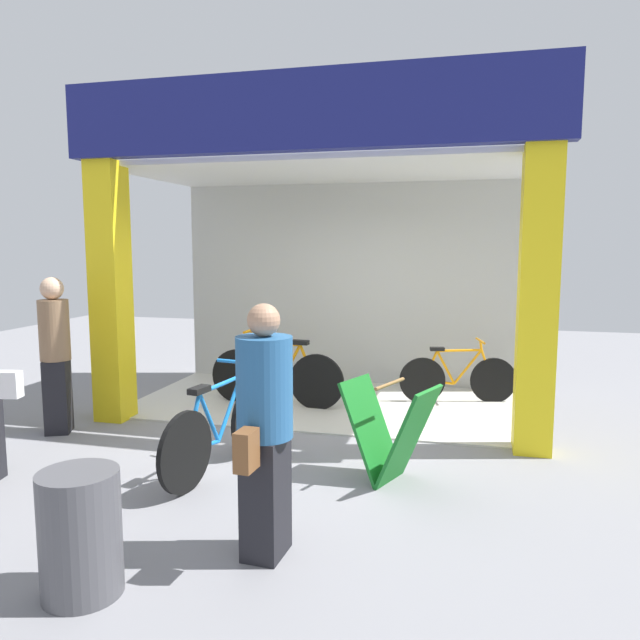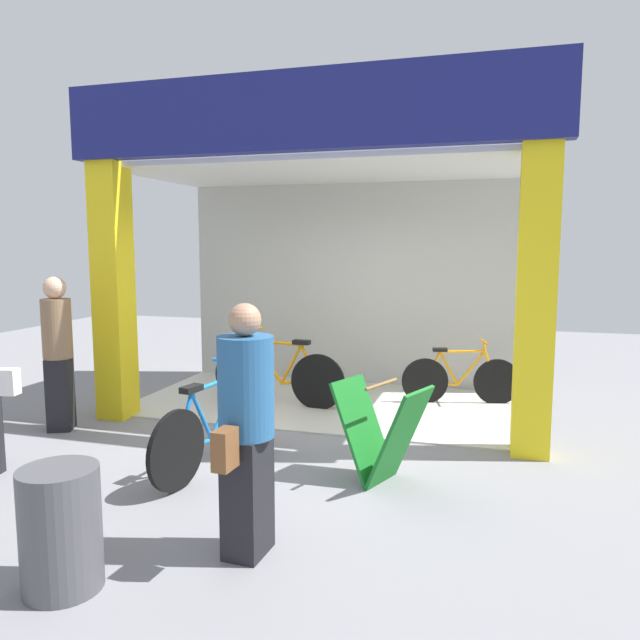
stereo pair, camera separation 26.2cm
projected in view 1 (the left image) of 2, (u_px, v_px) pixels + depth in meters
name	position (u px, v px, depth m)	size (l,w,h in m)	color
ground_plane	(306.00, 433.00, 6.48)	(17.86, 17.86, 0.00)	gray
shop_facade	(333.00, 248.00, 7.47)	(5.13, 2.82, 3.69)	beige
bicycle_inside_0	(277.00, 376.00, 7.52)	(1.75, 0.48, 0.97)	black
bicycle_inside_1	(457.00, 378.00, 7.69)	(1.46, 0.45, 0.82)	black
bicycle_parked_0	(221.00, 430.00, 5.36)	(0.47, 1.71, 0.95)	black
sandwich_board_sign	(389.00, 432.00, 5.12)	(0.87, 0.71, 0.87)	#197226
pedestrian_0	(264.00, 428.00, 3.84)	(0.38, 0.56, 1.65)	black
pedestrian_2	(55.00, 353.00, 6.41)	(0.41, 0.41, 1.67)	black
trash_bin	(81.00, 533.00, 3.46)	(0.46, 0.46, 0.73)	#4C4C51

